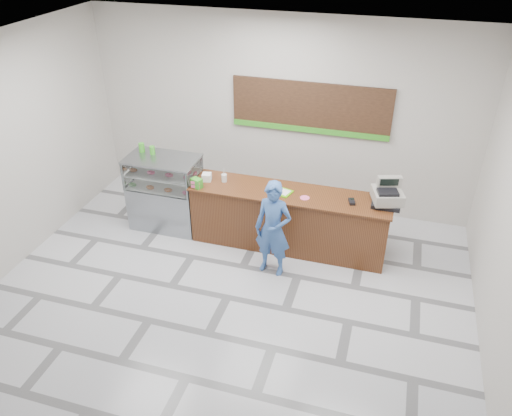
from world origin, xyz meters
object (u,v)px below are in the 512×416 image
(display_case, at_px, (165,192))
(cash_register, at_px, (387,195))
(customer, at_px, (273,229))
(sales_counter, at_px, (289,219))
(serving_tray, at_px, (280,191))

(display_case, height_order, cash_register, cash_register)
(cash_register, height_order, customer, customer)
(cash_register, bearing_deg, sales_counter, 166.34)
(cash_register, relative_size, serving_tray, 1.33)
(display_case, bearing_deg, customer, -18.93)
(customer, bearing_deg, sales_counter, 91.01)
(display_case, height_order, customer, customer)
(display_case, distance_m, serving_tray, 2.10)
(serving_tray, bearing_deg, cash_register, 19.70)
(sales_counter, bearing_deg, cash_register, 2.90)
(serving_tray, bearing_deg, customer, -68.16)
(sales_counter, relative_size, cash_register, 5.84)
(display_case, relative_size, cash_register, 2.38)
(sales_counter, xyz_separation_m, serving_tray, (-0.15, -0.03, 0.52))
(cash_register, bearing_deg, customer, -169.34)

